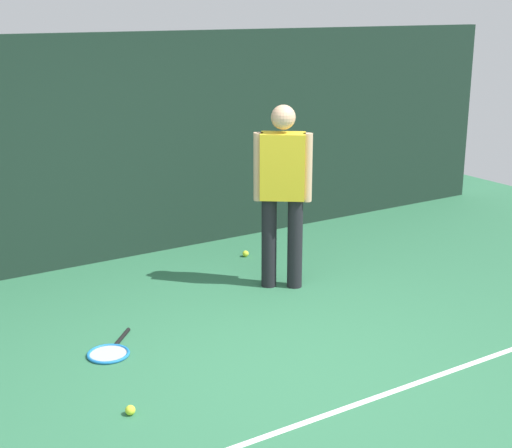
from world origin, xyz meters
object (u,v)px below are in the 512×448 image
tennis_racket (110,352)px  tennis_ball_mid_court (246,254)px  tennis_player (283,186)px  tennis_ball_near_player (130,410)px

tennis_racket → tennis_ball_mid_court: bearing=166.4°
tennis_player → tennis_ball_mid_court: size_ratio=25.76×
tennis_player → tennis_ball_mid_court: 1.31m
tennis_ball_mid_court → tennis_ball_near_player: bearing=-134.9°
tennis_player → tennis_racket: size_ratio=2.98×
tennis_player → tennis_ball_mid_court: tennis_player is taller
tennis_player → tennis_racket: 2.18m
tennis_player → tennis_ball_near_player: 2.70m
tennis_player → tennis_racket: (-1.90, -0.48, -0.95)m
tennis_ball_near_player → tennis_ball_mid_court: size_ratio=1.00×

